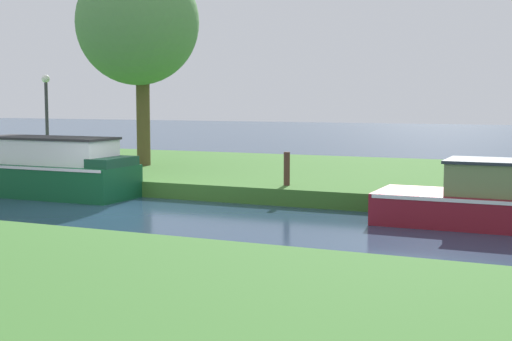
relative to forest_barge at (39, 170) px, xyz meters
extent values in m
plane|color=navy|center=(3.12, -1.20, -0.65)|extent=(120.00, 120.00, 0.00)
cube|color=#376926|center=(3.12, 5.80, -0.45)|extent=(72.00, 10.00, 0.40)
cube|color=#10502B|center=(-0.17, 0.00, -0.23)|extent=(5.58, 1.67, 0.84)
cube|color=white|center=(-0.17, 0.00, 0.15)|extent=(5.47, 1.70, 0.07)
cube|color=white|center=(0.31, 0.00, 0.50)|extent=(3.54, 1.27, 0.63)
cube|color=#29282A|center=(0.31, 0.00, 0.85)|extent=(3.64, 1.34, 0.06)
cube|color=#14412C|center=(2.30, 0.00, 0.30)|extent=(0.65, 1.40, 0.22)
cylinder|color=brown|center=(0.16, 4.68, 1.44)|extent=(0.43, 0.43, 3.38)
ellipsoid|color=#578D4C|center=(0.16, 4.42, 4.19)|extent=(3.93, 3.43, 3.85)
cylinder|color=#333338|center=(-2.04, 2.76, 1.04)|extent=(0.10, 0.10, 2.58)
sphere|color=white|center=(-2.04, 2.76, 2.45)|extent=(0.24, 0.24, 0.24)
cylinder|color=#4D3026|center=(6.28, 1.56, 0.15)|extent=(0.15, 0.15, 0.82)
camera|label=1|loc=(12.75, -14.64, 1.84)|focal=50.68mm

